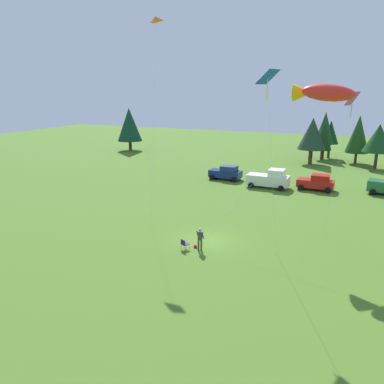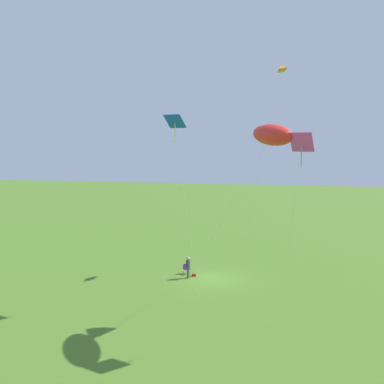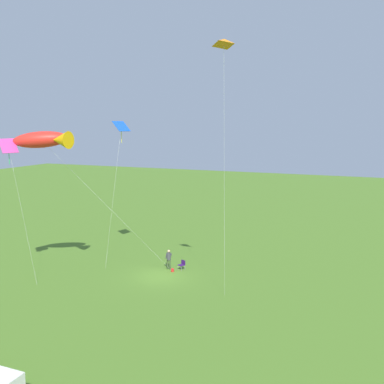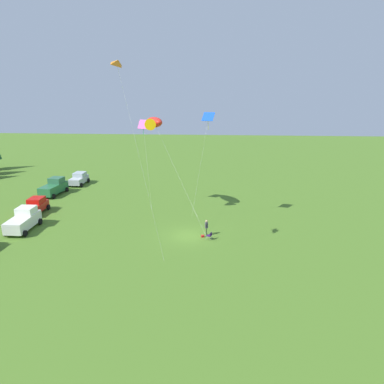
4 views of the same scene
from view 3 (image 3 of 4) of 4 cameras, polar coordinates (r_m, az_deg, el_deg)
name	(u,v)px [view 3 (image 3 of 4)]	position (r m, az deg, el deg)	size (l,w,h in m)	color
ground_plane	(161,276)	(37.72, -3.93, -10.63)	(160.00, 160.00, 0.00)	#497123
person_kite_flyer	(169,258)	(39.06, -2.97, -8.36)	(0.62, 0.35, 1.74)	#374E29
folding_chair	(182,264)	(39.12, -1.25, -9.14)	(0.64, 0.64, 0.82)	#321555
backpack_on_grass	(173,270)	(38.80, -2.48, -9.88)	(0.32, 0.22, 0.22)	red
kite_large_fish	(46,140)	(35.66, -18.10, 6.33)	(9.87, 8.28, 12.02)	red
kite_diamond_blue	(121,129)	(39.41, -9.00, 7.91)	(1.47, 2.66, 12.67)	blue
kite_diamond_rainbow	(9,149)	(35.91, -22.23, 5.13)	(1.66, 1.68, 11.37)	#DE40A0
kite_delta_orange	(225,44)	(28.69, 4.18, 18.28)	(1.57, 3.69, 17.67)	orange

